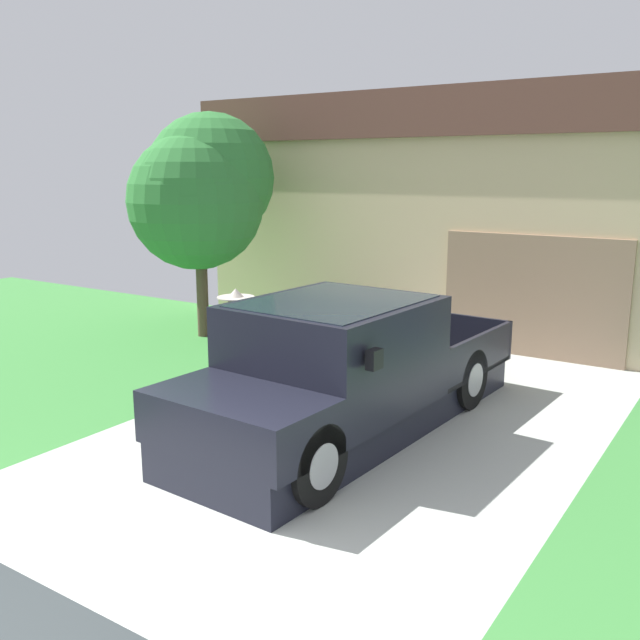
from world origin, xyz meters
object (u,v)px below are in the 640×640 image
(person_with_hat, at_px, (237,345))
(front_yard_tree, at_px, (201,191))
(pickup_truck, at_px, (339,374))
(handbag, at_px, (233,422))
(house_with_garage, at_px, (500,208))

(person_with_hat, relative_size, front_yard_tree, 0.41)
(pickup_truck, relative_size, front_yard_tree, 1.29)
(person_with_hat, xyz_separation_m, handbag, (0.18, -0.33, -0.86))
(pickup_truck, relative_size, handbag, 12.34)
(person_with_hat, bearing_deg, house_with_garage, 98.32)
(front_yard_tree, bearing_deg, handbag, -43.83)
(pickup_truck, distance_m, person_with_hat, 1.34)
(person_with_hat, distance_m, house_with_garage, 8.49)
(person_with_hat, bearing_deg, handbag, -50.94)
(handbag, xyz_separation_m, house_with_garage, (0.12, 8.72, 2.13))
(person_with_hat, distance_m, handbag, 0.94)
(front_yard_tree, bearing_deg, person_with_hat, -42.44)
(pickup_truck, relative_size, person_with_hat, 3.16)
(house_with_garage, bearing_deg, handbag, -90.80)
(person_with_hat, height_order, handbag, person_with_hat)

